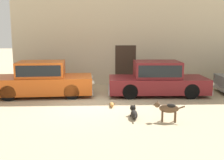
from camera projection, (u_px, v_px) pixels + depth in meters
name	position (u px, v px, depth m)	size (l,w,h in m)	color
ground_plane	(94.00, 103.00, 10.66)	(80.00, 80.00, 0.00)	tan
parked_sedan_nearest	(42.00, 79.00, 11.87)	(4.52, 2.08, 1.53)	#D15619
parked_sedan_second	(157.00, 79.00, 12.04)	(4.48, 1.88, 1.52)	maroon
apartment_block	(163.00, 8.00, 16.70)	(16.96, 5.43, 8.51)	beige
stray_dog_spotted	(134.00, 113.00, 8.82)	(0.23, 0.95, 0.38)	black
stray_dog_tan	(168.00, 108.00, 8.42)	(0.99, 0.31, 0.65)	brown
stray_cat	(112.00, 105.00, 10.20)	(0.22, 0.63, 0.16)	#B77F3D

